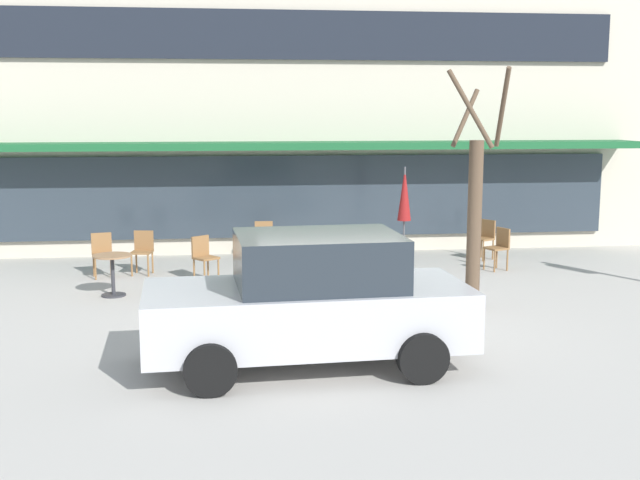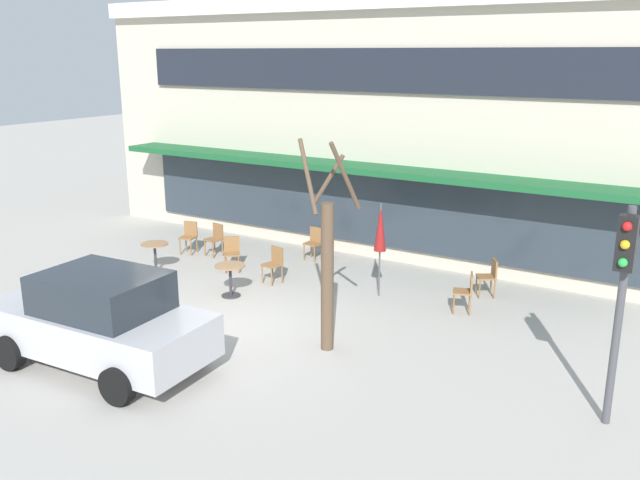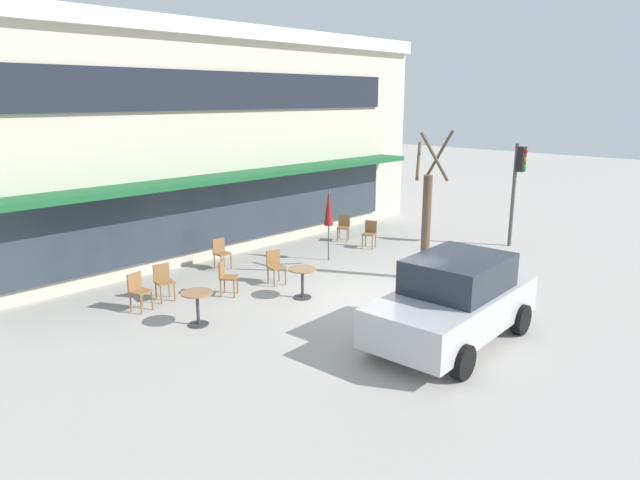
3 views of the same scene
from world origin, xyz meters
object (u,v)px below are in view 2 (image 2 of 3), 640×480
(cafe_chair_6, at_px, (189,235))
(cafe_chair_0, at_px, (215,237))
(cafe_chair_2, at_px, (489,275))
(cafe_chair_4, at_px, (274,262))
(traffic_light_pole, at_px, (622,282))
(parked_sedan, at_px, (100,320))
(patio_umbrella_green_folded, at_px, (380,228))
(cafe_table_streetside, at_px, (230,275))
(cafe_table_near_wall, at_px, (155,253))
(cafe_chair_1, at_px, (314,241))
(street_tree, at_px, (327,265))
(cafe_chair_3, at_px, (232,251))
(cafe_chair_5, at_px, (466,289))

(cafe_chair_6, bearing_deg, cafe_chair_0, 14.57)
(cafe_chair_0, xyz_separation_m, cafe_chair_2, (7.53, 0.80, 0.00))
(cafe_chair_4, height_order, traffic_light_pole, traffic_light_pole)
(parked_sedan, bearing_deg, patio_umbrella_green_folded, 66.29)
(cafe_chair_6, bearing_deg, cafe_table_streetside, -33.66)
(cafe_table_near_wall, distance_m, cafe_chair_1, 4.22)
(cafe_table_near_wall, relative_size, cafe_table_streetside, 1.00)
(cafe_chair_0, distance_m, street_tree, 6.99)
(patio_umbrella_green_folded, xyz_separation_m, cafe_chair_6, (-6.14, 0.32, -1.10))
(patio_umbrella_green_folded, distance_m, street_tree, 3.17)
(cafe_chair_6, xyz_separation_m, street_tree, (6.63, -3.45, 1.16))
(cafe_table_streetside, xyz_separation_m, cafe_chair_3, (-1.19, 1.52, 0.01))
(cafe_chair_3, bearing_deg, cafe_chair_5, 3.54)
(patio_umbrella_green_folded, bearing_deg, cafe_chair_5, 1.87)
(cafe_table_streetside, distance_m, cafe_chair_1, 3.47)
(cafe_table_near_wall, height_order, traffic_light_pole, traffic_light_pole)
(cafe_table_near_wall, distance_m, street_tree, 6.53)
(cafe_chair_2, distance_m, street_tree, 4.89)
(cafe_table_streetside, height_order, cafe_chair_3, cafe_chair_3)
(cafe_chair_5, bearing_deg, traffic_light_pole, -44.04)
(cafe_table_streetside, height_order, cafe_chair_6, cafe_chair_6)
(cafe_chair_3, relative_size, street_tree, 0.22)
(traffic_light_pole, bearing_deg, cafe_chair_5, 135.96)
(cafe_chair_1, xyz_separation_m, parked_sedan, (0.23, -7.50, 0.35))
(parked_sedan, xyz_separation_m, street_tree, (3.07, 2.74, 0.80))
(parked_sedan, bearing_deg, traffic_light_pole, 17.92)
(cafe_table_near_wall, relative_size, cafe_chair_4, 0.85)
(cafe_chair_5, xyz_separation_m, cafe_chair_6, (-8.20, 0.25, 0.00))
(cafe_chair_6, xyz_separation_m, parked_sedan, (3.56, -6.19, 0.35))
(cafe_table_streetside, distance_m, cafe_chair_0, 3.39)
(cafe_chair_4, xyz_separation_m, street_tree, (3.11, -2.63, 1.16))
(cafe_table_near_wall, bearing_deg, traffic_light_pole, -9.22)
(cafe_chair_0, height_order, street_tree, street_tree)
(cafe_chair_3, relative_size, traffic_light_pole, 0.26)
(cafe_chair_1, distance_m, cafe_chair_4, 2.14)
(cafe_chair_0, height_order, traffic_light_pole, traffic_light_pole)
(cafe_table_streetside, relative_size, cafe_chair_2, 0.85)
(cafe_chair_0, bearing_deg, cafe_chair_3, -33.50)
(cafe_chair_2, relative_size, cafe_chair_3, 1.00)
(cafe_chair_4, distance_m, cafe_chair_5, 4.72)
(cafe_chair_0, xyz_separation_m, cafe_chair_4, (2.74, -1.02, 0.00))
(cafe_chair_2, bearing_deg, cafe_table_near_wall, -160.70)
(cafe_chair_5, bearing_deg, patio_umbrella_green_folded, -178.13)
(street_tree, bearing_deg, cafe_table_streetside, 159.13)
(cafe_chair_0, distance_m, cafe_chair_3, 1.51)
(cafe_chair_0, height_order, cafe_chair_1, same)
(cafe_chair_6, distance_m, street_tree, 7.56)
(patio_umbrella_green_folded, distance_m, cafe_chair_4, 2.88)
(traffic_light_pole, bearing_deg, cafe_table_near_wall, 170.78)
(cafe_chair_5, distance_m, traffic_light_pole, 5.10)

